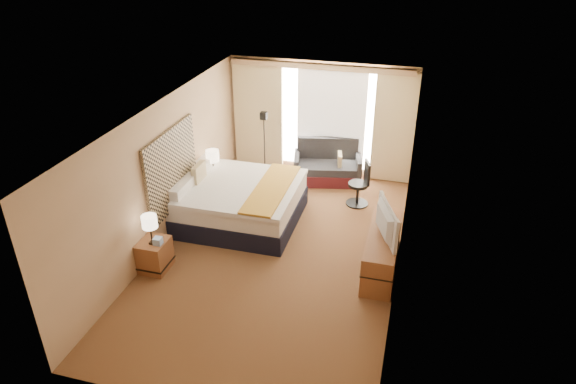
% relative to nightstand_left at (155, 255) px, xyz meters
% --- Properties ---
extents(floor, '(4.20, 7.00, 0.02)m').
position_rel_nightstand_left_xyz_m(floor, '(1.87, 1.05, -0.28)').
color(floor, '#592419').
rests_on(floor, ground).
extents(ceiling, '(4.20, 7.00, 0.02)m').
position_rel_nightstand_left_xyz_m(ceiling, '(1.87, 1.05, 2.33)').
color(ceiling, white).
rests_on(ceiling, wall_back).
extents(wall_back, '(4.20, 0.02, 2.60)m').
position_rel_nightstand_left_xyz_m(wall_back, '(1.87, 4.55, 1.02)').
color(wall_back, tan).
rests_on(wall_back, ground).
extents(wall_front, '(4.20, 0.02, 2.60)m').
position_rel_nightstand_left_xyz_m(wall_front, '(1.87, -2.45, 1.02)').
color(wall_front, tan).
rests_on(wall_front, ground).
extents(wall_left, '(0.02, 7.00, 2.60)m').
position_rel_nightstand_left_xyz_m(wall_left, '(-0.23, 1.05, 1.02)').
color(wall_left, tan).
rests_on(wall_left, ground).
extents(wall_right, '(0.02, 7.00, 2.60)m').
position_rel_nightstand_left_xyz_m(wall_right, '(3.97, 1.05, 1.02)').
color(wall_right, tan).
rests_on(wall_right, ground).
extents(headboard, '(0.06, 1.85, 1.50)m').
position_rel_nightstand_left_xyz_m(headboard, '(-0.19, 1.25, 1.01)').
color(headboard, black).
rests_on(headboard, wall_left).
extents(nightstand_left, '(0.45, 0.52, 0.55)m').
position_rel_nightstand_left_xyz_m(nightstand_left, '(0.00, 0.00, 0.00)').
color(nightstand_left, '#985A37').
rests_on(nightstand_left, floor).
extents(nightstand_right, '(0.45, 0.52, 0.55)m').
position_rel_nightstand_left_xyz_m(nightstand_right, '(0.00, 2.50, 0.00)').
color(nightstand_right, '#985A37').
rests_on(nightstand_right, floor).
extents(media_dresser, '(0.50, 1.80, 0.70)m').
position_rel_nightstand_left_xyz_m(media_dresser, '(3.70, 1.05, 0.07)').
color(media_dresser, '#985A37').
rests_on(media_dresser, floor).
extents(window, '(2.30, 0.02, 2.30)m').
position_rel_nightstand_left_xyz_m(window, '(2.12, 4.52, 1.04)').
color(window, white).
rests_on(window, wall_back).
extents(curtains, '(4.12, 0.19, 2.56)m').
position_rel_nightstand_left_xyz_m(curtains, '(1.87, 4.44, 1.13)').
color(curtains, '#F5E7AC').
rests_on(curtains, floor).
extents(bed, '(2.30, 2.10, 1.12)m').
position_rel_nightstand_left_xyz_m(bed, '(0.81, 1.90, 0.13)').
color(bed, black).
rests_on(bed, floor).
extents(loveseat, '(1.63, 1.10, 0.93)m').
position_rel_nightstand_left_xyz_m(loveseat, '(2.15, 4.09, 0.03)').
color(loveseat, '#53171D').
rests_on(loveseat, floor).
extents(floor_lamp, '(0.20, 0.20, 1.55)m').
position_rel_nightstand_left_xyz_m(floor_lamp, '(0.71, 3.93, 0.82)').
color(floor_lamp, black).
rests_on(floor_lamp, floor).
extents(desk_chair, '(0.48, 0.47, 0.96)m').
position_rel_nightstand_left_xyz_m(desk_chair, '(3.03, 3.17, 0.15)').
color(desk_chair, black).
rests_on(desk_chair, floor).
extents(lamp_left, '(0.25, 0.25, 0.53)m').
position_rel_nightstand_left_xyz_m(lamp_left, '(0.03, -0.06, 0.69)').
color(lamp_left, black).
rests_on(lamp_left, nightstand_left).
extents(lamp_right, '(0.27, 0.27, 0.58)m').
position_rel_nightstand_left_xyz_m(lamp_right, '(0.03, 2.58, 0.72)').
color(lamp_right, black).
rests_on(lamp_right, nightstand_right).
extents(tissue_box, '(0.14, 0.14, 0.12)m').
position_rel_nightstand_left_xyz_m(tissue_box, '(0.13, -0.05, 0.34)').
color(tissue_box, '#92B2E1').
rests_on(tissue_box, nightstand_left).
extents(telephone, '(0.22, 0.19, 0.08)m').
position_rel_nightstand_left_xyz_m(telephone, '(0.12, 2.57, 0.31)').
color(telephone, black).
rests_on(telephone, nightstand_right).
extents(television, '(0.49, 1.01, 0.59)m').
position_rel_nightstand_left_xyz_m(television, '(3.65, 0.88, 0.72)').
color(television, black).
rests_on(television, media_dresser).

